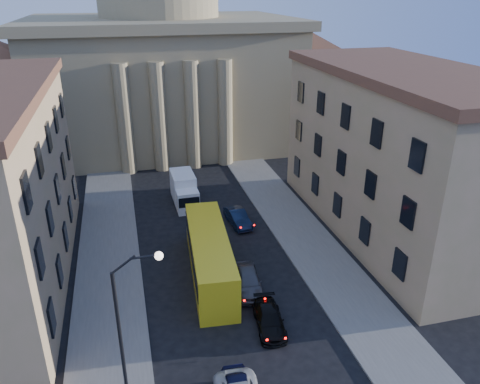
{
  "coord_description": "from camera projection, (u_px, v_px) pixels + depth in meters",
  "views": [
    {
      "loc": [
        -6.26,
        -12.09,
        20.67
      ],
      "look_at": [
        1.29,
        17.21,
        7.4
      ],
      "focal_mm": 35.0,
      "sensor_mm": 36.0,
      "label": 1
    }
  ],
  "objects": [
    {
      "name": "building_right",
      "position": [
        400.0,
        152.0,
        40.86
      ],
      "size": [
        11.6,
        26.6,
        14.7
      ],
      "color": "tan",
      "rests_on": "ground"
    },
    {
      "name": "sidewalk_right",
      "position": [
        323.0,
        261.0,
        38.33
      ],
      "size": [
        5.0,
        60.0,
        0.15
      ],
      "primitive_type": "cube",
      "color": "#63605B",
      "rests_on": "ground"
    },
    {
      "name": "car_right_distant",
      "position": [
        238.0,
        218.0,
        44.16
      ],
      "size": [
        1.97,
        4.45,
        1.42
      ],
      "primitive_type": "imported",
      "rotation": [
        0.0,
        0.0,
        0.11
      ],
      "color": "#0E1A33",
      "rests_on": "ground"
    },
    {
      "name": "church",
      "position": [
        162.0,
        56.0,
        64.87
      ],
      "size": [
        68.02,
        28.76,
        36.6
      ],
      "color": "#94835B",
      "rests_on": "ground"
    },
    {
      "name": "car_right_mid",
      "position": [
        269.0,
        319.0,
        30.76
      ],
      "size": [
        2.27,
        4.51,
        1.26
      ],
      "primitive_type": "imported",
      "rotation": [
        0.0,
        0.0,
        -0.12
      ],
      "color": "black",
      "rests_on": "ground"
    },
    {
      "name": "car_right_far",
      "position": [
        248.0,
        281.0,
        34.53
      ],
      "size": [
        2.35,
        4.78,
        1.57
      ],
      "primitive_type": "imported",
      "rotation": [
        0.0,
        0.0,
        -0.11
      ],
      "color": "#505055",
      "rests_on": "ground"
    },
    {
      "name": "city_bus",
      "position": [
        210.0,
        254.0,
        35.89
      ],
      "size": [
        3.76,
        12.42,
        3.45
      ],
      "rotation": [
        0.0,
        0.0,
        -0.08
      ],
      "color": "yellow",
      "rests_on": "ground"
    },
    {
      "name": "street_lamp",
      "position": [
        128.0,
        316.0,
        23.83
      ],
      "size": [
        2.62,
        0.44,
        8.83
      ],
      "color": "black",
      "rests_on": "ground"
    },
    {
      "name": "sidewalk_left",
      "position": [
        109.0,
        292.0,
        34.44
      ],
      "size": [
        5.0,
        60.0,
        0.15
      ],
      "primitive_type": "cube",
      "color": "#63605B",
      "rests_on": "ground"
    },
    {
      "name": "box_truck",
      "position": [
        184.0,
        191.0,
        48.14
      ],
      "size": [
        2.32,
        5.67,
        3.09
      ],
      "rotation": [
        0.0,
        0.0,
        0.02
      ],
      "color": "white",
      "rests_on": "ground"
    }
  ]
}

